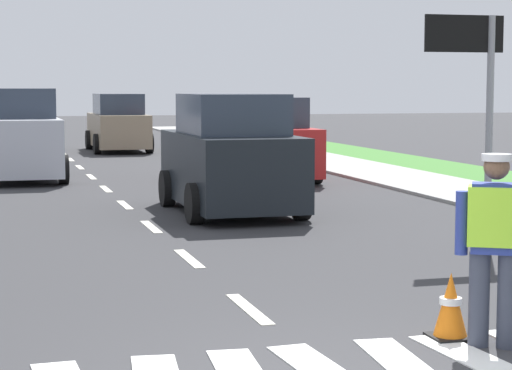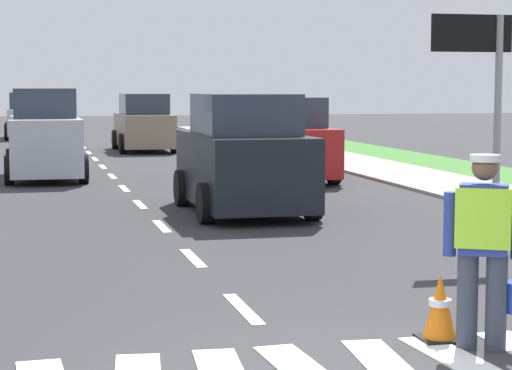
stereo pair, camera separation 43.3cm
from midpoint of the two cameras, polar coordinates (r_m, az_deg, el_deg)
name	(u,v)px [view 1 (the left image)]	position (r m, az deg, el deg)	size (l,w,h in m)	color
ground_plane	(79,167)	(27.88, -10.73, 1.06)	(96.00, 96.00, 0.00)	#333335
sidewalk_right	(511,203)	(19.35, 14.04, -1.05)	(2.40, 72.00, 0.14)	#9E9E99
lane_center_line	(67,156)	(32.06, -11.37, 1.65)	(0.14, 46.40, 0.01)	silver
road_worker	(498,240)	(8.56, 12.50, -3.16)	(0.74, 0.47, 1.67)	#383D4C
lane_direction_sign	(474,74)	(13.66, 11.72, 6.35)	(1.16, 0.11, 3.20)	gray
traffic_cone_near	(451,306)	(8.87, 9.90, -6.98)	(0.36, 0.36, 0.60)	black
car_oncoming_second	(23,138)	(24.16, -13.91, 2.70)	(1.89, 4.09, 2.19)	silver
car_outgoing_far	(118,125)	(34.23, -8.40, 3.50)	(1.96, 4.23, 1.99)	gray
car_outgoing_ahead	(231,158)	(17.29, -2.20, 1.58)	(2.05, 3.98, 2.11)	black
car_parked_far	(265,142)	(23.46, -0.02, 2.54)	(1.90, 4.26, 1.99)	red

